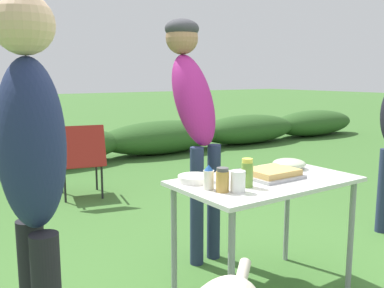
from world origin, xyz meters
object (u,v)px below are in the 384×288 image
at_px(folding_table, 266,191).
at_px(camp_chair_green_behind_table, 82,157).
at_px(spice_jar, 222,180).
at_px(paper_cup_stack, 238,181).
at_px(food_tray, 272,174).
at_px(mayo_bottle, 209,178).
at_px(standing_person_in_olive_jacket, 33,172).
at_px(mixing_bowl, 289,164).
at_px(standing_person_in_gray_fleece, 193,103).
at_px(plate_stack, 195,179).
at_px(relish_jar, 247,173).

height_order(folding_table, camp_chair_green_behind_table, camp_chair_green_behind_table).
relative_size(folding_table, spice_jar, 8.32).
distance_m(paper_cup_stack, spice_jar, 0.08).
bearing_deg(food_tray, mayo_bottle, 179.37).
height_order(food_tray, standing_person_in_olive_jacket, standing_person_in_olive_jacket).
relative_size(paper_cup_stack, standing_person_in_olive_jacket, 0.07).
bearing_deg(mayo_bottle, standing_person_in_olive_jacket, -167.75).
bearing_deg(mayo_bottle, mixing_bowl, 8.74).
bearing_deg(mixing_bowl, folding_table, -159.30).
distance_m(spice_jar, standing_person_in_gray_fleece, 0.96).
distance_m(folding_table, spice_jar, 0.42).
xyz_separation_m(standing_person_in_gray_fleece, camp_chair_green_behind_table, (-0.14, 1.95, -0.70)).
height_order(spice_jar, standing_person_in_olive_jacket, standing_person_in_olive_jacket).
bearing_deg(spice_jar, paper_cup_stack, -38.03).
height_order(folding_table, mayo_bottle, mayo_bottle).
height_order(folding_table, food_tray, food_tray).
bearing_deg(mixing_bowl, standing_person_in_gray_fleece, 120.93).
bearing_deg(standing_person_in_gray_fleece, folding_table, -94.38).
xyz_separation_m(mixing_bowl, paper_cup_stack, (-0.67, -0.25, 0.02)).
xyz_separation_m(food_tray, standing_person_in_gray_fleece, (-0.08, 0.73, 0.40)).
height_order(folding_table, paper_cup_stack, paper_cup_stack).
bearing_deg(mayo_bottle, standing_person_in_gray_fleece, 61.30).
xyz_separation_m(plate_stack, relish_jar, (0.18, -0.26, 0.06)).
height_order(plate_stack, spice_jar, spice_jar).
distance_m(mayo_bottle, standing_person_in_olive_jacket, 1.02).
height_order(folding_table, standing_person_in_gray_fleece, standing_person_in_gray_fleece).
relative_size(standing_person_in_gray_fleece, camp_chair_green_behind_table, 2.12).
bearing_deg(plate_stack, camp_chair_green_behind_table, 84.96).
distance_m(food_tray, mayo_bottle, 0.48).
relative_size(food_tray, spice_jar, 2.45).
distance_m(plate_stack, paper_cup_stack, 0.32).
distance_m(folding_table, mayo_bottle, 0.45).
relative_size(folding_table, standing_person_in_gray_fleece, 0.62).
bearing_deg(plate_stack, food_tray, -22.17).
bearing_deg(standing_person_in_olive_jacket, plate_stack, -70.67).
bearing_deg(standing_person_in_olive_jacket, mayo_bottle, -79.48).
bearing_deg(camp_chair_green_behind_table, mixing_bowl, -65.61).
height_order(folding_table, spice_jar, spice_jar).
bearing_deg(plate_stack, mayo_bottle, -100.90).
distance_m(folding_table, mixing_bowl, 0.38).
xyz_separation_m(mayo_bottle, camp_chair_green_behind_table, (0.25, 2.67, -0.34)).
xyz_separation_m(relish_jar, mayo_bottle, (-0.21, 0.08, -0.01)).
distance_m(mayo_bottle, camp_chair_green_behind_table, 2.71).
height_order(mixing_bowl, standing_person_in_olive_jacket, standing_person_in_olive_jacket).
distance_m(food_tray, relish_jar, 0.29).
relative_size(mixing_bowl, relish_jar, 1.37).
xyz_separation_m(food_tray, standing_person_in_olive_jacket, (-1.46, -0.21, 0.24)).
distance_m(plate_stack, mixing_bowl, 0.73).
bearing_deg(standing_person_in_olive_jacket, relish_jar, -85.38).
bearing_deg(mixing_bowl, food_tray, -156.51).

